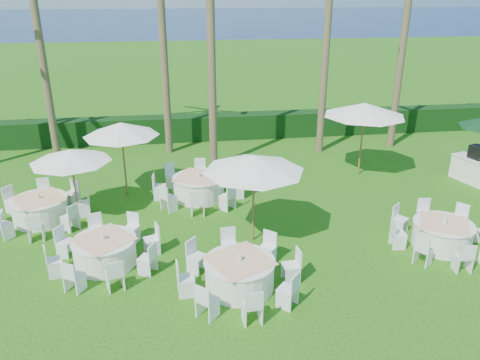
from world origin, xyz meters
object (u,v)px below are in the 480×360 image
object	(u,v)px
banquet_table_c	(442,234)
umbrella_b	(254,163)
banquet_table_d	(40,209)
banquet_table_a	(105,251)
banquet_table_b	(240,273)
umbrella_a	(70,156)
umbrella_c	(121,129)
banquet_table_e	(199,187)
umbrella_d	(365,109)

from	to	relation	value
banquet_table_c	umbrella_b	bearing A→B (deg)	167.85
banquet_table_c	banquet_table_d	distance (m)	12.33
banquet_table_a	banquet_table_b	world-z (taller)	banquet_table_b
banquet_table_c	umbrella_a	world-z (taller)	umbrella_a
banquet_table_c	umbrella_a	xyz separation A→B (m)	(-10.73, 3.49, 1.71)
umbrella_c	umbrella_a	bearing A→B (deg)	-133.89
umbrella_a	umbrella_c	size ratio (longest dim) A/B	0.93
banquet_table_d	umbrella_b	size ratio (longest dim) A/B	1.06
umbrella_a	umbrella_b	world-z (taller)	umbrella_b
banquet_table_a	banquet_table_c	xyz separation A→B (m)	(9.50, -0.44, -0.00)
banquet_table_c	banquet_table_e	size ratio (longest dim) A/B	0.92
banquet_table_d	umbrella_c	world-z (taller)	umbrella_c
banquet_table_c	umbrella_b	size ratio (longest dim) A/B	1.03
banquet_table_d	umbrella_b	xyz separation A→B (m)	(6.53, -2.22, 2.02)
banquet_table_a	umbrella_a	xyz separation A→B (m)	(-1.23, 3.06, 1.71)
umbrella_b	banquet_table_c	bearing A→B (deg)	-12.15
banquet_table_a	umbrella_d	size ratio (longest dim) A/B	0.94
banquet_table_e	umbrella_a	distance (m)	4.44
banquet_table_c	banquet_table_b	bearing A→B (deg)	-169.15
banquet_table_e	umbrella_d	xyz separation A→B (m)	(6.49, 1.38, 2.23)
banquet_table_e	umbrella_d	bearing A→B (deg)	12.00
banquet_table_a	umbrella_a	world-z (taller)	umbrella_a
banquet_table_e	banquet_table_c	bearing A→B (deg)	-33.29
banquet_table_d	banquet_table_c	bearing A→B (deg)	-15.86
banquet_table_b	banquet_table_d	world-z (taller)	banquet_table_b
umbrella_a	umbrella_b	xyz separation A→B (m)	(5.39, -2.35, 0.32)
banquet_table_a	umbrella_c	size ratio (longest dim) A/B	1.09
umbrella_c	banquet_table_d	bearing A→B (deg)	-147.84
banquet_table_a	umbrella_c	bearing A→B (deg)	87.27
banquet_table_b	umbrella_b	world-z (taller)	umbrella_b
umbrella_c	umbrella_d	world-z (taller)	umbrella_d
banquet_table_d	banquet_table_e	xyz separation A→B (m)	(5.15, 1.04, 0.02)
banquet_table_e	umbrella_d	size ratio (longest dim) A/B	1.02
banquet_table_a	umbrella_a	distance (m)	3.71
banquet_table_c	umbrella_b	distance (m)	5.82
banquet_table_b	banquet_table_e	world-z (taller)	banquet_table_e
banquet_table_d	banquet_table_e	distance (m)	5.25
banquet_table_a	umbrella_d	world-z (taller)	umbrella_d
banquet_table_a	banquet_table_e	size ratio (longest dim) A/B	0.92
umbrella_b	umbrella_a	bearing A→B (deg)	156.50
umbrella_a	banquet_table_e	bearing A→B (deg)	12.90
banquet_table_d	umbrella_c	bearing A→B (deg)	32.16
banquet_table_d	umbrella_d	size ratio (longest dim) A/B	0.97
banquet_table_a	umbrella_b	world-z (taller)	umbrella_b
umbrella_b	banquet_table_d	bearing A→B (deg)	161.20
umbrella_c	umbrella_d	distance (m)	9.09
umbrella_d	umbrella_b	bearing A→B (deg)	-137.72
umbrella_b	umbrella_c	world-z (taller)	umbrella_c
banquet_table_e	umbrella_c	size ratio (longest dim) A/B	1.19
banquet_table_c	banquet_table_e	distance (m)	8.04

